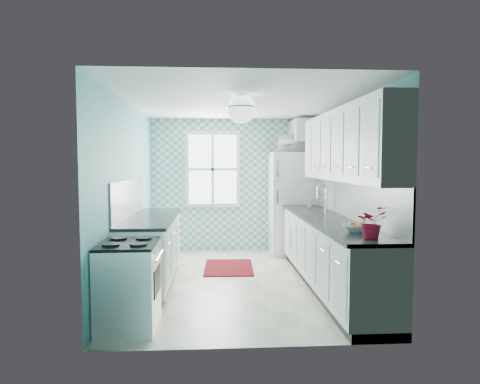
{
  "coord_description": "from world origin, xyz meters",
  "views": [
    {
      "loc": [
        -0.34,
        -5.96,
        1.69
      ],
      "look_at": [
        0.05,
        0.25,
        1.25
      ],
      "focal_mm": 32.0,
      "sensor_mm": 36.0,
      "label": 1
    }
  ],
  "objects": [
    {
      "name": "upper_cabinets_right",
      "position": [
        1.33,
        -0.6,
        1.9
      ],
      "size": [
        0.33,
        3.2,
        0.9
      ],
      "primitive_type": "cube",
      "color": "silver",
      "rests_on": "wall_right"
    },
    {
      "name": "wall_back",
      "position": [
        0.0,
        2.21,
        1.25
      ],
      "size": [
        3.0,
        0.02,
        2.5
      ],
      "primitive_type": "cube",
      "color": "#58AEA9",
      "rests_on": "floor"
    },
    {
      "name": "base_cabinets_left",
      "position": [
        -1.2,
        -0.07,
        0.45
      ],
      "size": [
        0.6,
        2.15,
        0.9
      ],
      "primitive_type": "cube",
      "color": "white",
      "rests_on": "floor"
    },
    {
      "name": "base_cabinets_right",
      "position": [
        1.2,
        -0.4,
        0.45
      ],
      "size": [
        0.6,
        3.6,
        0.9
      ],
      "primitive_type": "cube",
      "color": "white",
      "rests_on": "floor"
    },
    {
      "name": "soap_bottle",
      "position": [
        1.25,
        1.0,
        1.03
      ],
      "size": [
        0.1,
        0.1,
        0.18
      ],
      "primitive_type": "imported",
      "rotation": [
        0.0,
        0.0,
        -0.37
      ],
      "color": "#83A2AE",
      "rests_on": "countertop_right"
    },
    {
      "name": "wall_left",
      "position": [
        -1.51,
        0.0,
        1.25
      ],
      "size": [
        0.02,
        4.4,
        2.5
      ],
      "primitive_type": "cube",
      "color": "#58AEA9",
      "rests_on": "floor"
    },
    {
      "name": "rug",
      "position": [
        -0.1,
        0.75,
        0.01
      ],
      "size": [
        0.8,
        1.11,
        0.02
      ],
      "primitive_type": "cube",
      "rotation": [
        0.0,
        0.0,
        -0.04
      ],
      "color": "#6C1807",
      "rests_on": "floor"
    },
    {
      "name": "microwave",
      "position": [
        1.11,
        1.81,
        2.01
      ],
      "size": [
        0.54,
        0.37,
        0.3
      ],
      "primitive_type": "imported",
      "rotation": [
        0.0,
        0.0,
        3.12
      ],
      "color": "white",
      "rests_on": "fridge"
    },
    {
      "name": "wall_front",
      "position": [
        0.0,
        -2.21,
        1.25
      ],
      "size": [
        3.0,
        0.02,
        2.5
      ],
      "primitive_type": "cube",
      "color": "#58AEA9",
      "rests_on": "floor"
    },
    {
      "name": "countertop_left",
      "position": [
        -1.19,
        -0.07,
        0.92
      ],
      "size": [
        0.63,
        2.15,
        0.04
      ],
      "primitive_type": "cube",
      "color": "black",
      "rests_on": "base_cabinets_left"
    },
    {
      "name": "wall_right",
      "position": [
        1.51,
        0.0,
        1.25
      ],
      "size": [
        0.02,
        4.4,
        2.5
      ],
      "primitive_type": "cube",
      "color": "#58AEA9",
      "rests_on": "floor"
    },
    {
      "name": "countertop_right",
      "position": [
        1.19,
        -0.4,
        0.92
      ],
      "size": [
        0.63,
        3.6,
        0.04
      ],
      "primitive_type": "cube",
      "color": "black",
      "rests_on": "base_cabinets_right"
    },
    {
      "name": "dish_towel",
      "position": [
        0.89,
        0.77,
        0.48
      ],
      "size": [
        0.06,
        0.21,
        0.32
      ],
      "primitive_type": "cube",
      "rotation": [
        0.0,
        0.0,
        -0.23
      ],
      "color": "#61BA9F",
      "rests_on": "base_cabinets_right"
    },
    {
      "name": "ceiling_light",
      "position": [
        0.0,
        -0.8,
        2.32
      ],
      "size": [
        0.34,
        0.34,
        0.35
      ],
      "color": "silver",
      "rests_on": "ceiling"
    },
    {
      "name": "backsplash_right",
      "position": [
        1.49,
        -0.4,
        1.2
      ],
      "size": [
        0.02,
        3.6,
        0.51
      ],
      "primitive_type": "cube",
      "color": "white",
      "rests_on": "wall_right"
    },
    {
      "name": "window",
      "position": [
        -0.35,
        2.16,
        1.55
      ],
      "size": [
        1.04,
        0.05,
        1.44
      ],
      "color": "white",
      "rests_on": "wall_back"
    },
    {
      "name": "potted_plant",
      "position": [
        1.2,
        -1.92,
        1.1
      ],
      "size": [
        0.37,
        0.35,
        0.32
      ],
      "primitive_type": "imported",
      "rotation": [
        0.0,
        0.0,
        0.43
      ],
      "color": "#AF1315",
      "rests_on": "countertop_right"
    },
    {
      "name": "accent_wall",
      "position": [
        0.0,
        2.19,
        1.25
      ],
      "size": [
        3.0,
        0.01,
        2.5
      ],
      "primitive_type": "cube",
      "color": "#56AEA0",
      "rests_on": "wall_back"
    },
    {
      "name": "stove",
      "position": [
        -1.2,
        -1.63,
        0.45
      ],
      "size": [
        0.57,
        0.71,
        0.86
      ],
      "rotation": [
        0.0,
        0.0,
        0.02
      ],
      "color": "white",
      "rests_on": "floor"
    },
    {
      "name": "fruit_bowl",
      "position": [
        1.2,
        -1.5,
        0.98
      ],
      "size": [
        0.36,
        0.36,
        0.08
      ],
      "primitive_type": "imported",
      "rotation": [
        0.0,
        0.0,
        -0.24
      ],
      "color": "silver",
      "rests_on": "countertop_right"
    },
    {
      "name": "upper_cabinet_fridge",
      "position": [
        1.3,
        1.83,
        2.25
      ],
      "size": [
        0.4,
        0.74,
        0.4
      ],
      "primitive_type": "cube",
      "color": "silver",
      "rests_on": "wall_right"
    },
    {
      "name": "backsplash_left",
      "position": [
        -1.49,
        -0.07,
        1.2
      ],
      "size": [
        0.02,
        2.15,
        0.51
      ],
      "primitive_type": "cube",
      "color": "white",
      "rests_on": "wall_left"
    },
    {
      "name": "floor",
      "position": [
        0.0,
        0.0,
        -0.01
      ],
      "size": [
        3.0,
        4.4,
        0.02
      ],
      "primitive_type": "cube",
      "color": "beige",
      "rests_on": "ground"
    },
    {
      "name": "fridge",
      "position": [
        1.11,
        1.81,
        0.93
      ],
      "size": [
        0.81,
        0.8,
        1.86
      ],
      "rotation": [
        0.0,
        0.0,
        -0.04
      ],
      "color": "white",
      "rests_on": "floor"
    },
    {
      "name": "ceiling",
      "position": [
        0.0,
        0.0,
        2.51
      ],
      "size": [
        3.0,
        4.4,
        0.02
      ],
      "primitive_type": "cube",
      "color": "white",
      "rests_on": "wall_back"
    },
    {
      "name": "sink",
      "position": [
        1.2,
        0.43,
        0.93
      ],
      "size": [
        0.51,
        0.42,
        0.53
      ],
      "rotation": [
        0.0,
        0.0,
        0.03
      ],
      "color": "silver",
      "rests_on": "countertop_right"
    }
  ]
}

